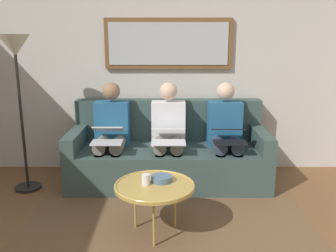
{
  "coord_description": "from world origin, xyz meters",
  "views": [
    {
      "loc": [
        -0.0,
        1.95,
        1.65
      ],
      "look_at": [
        0.0,
        -1.7,
        0.75
      ],
      "focal_mm": 39.55,
      "sensor_mm": 36.0,
      "label": 1
    }
  ],
  "objects_px": {
    "person_middle": "(168,131)",
    "coffee_table": "(154,186)",
    "laptop_black": "(229,135)",
    "person_right": "(111,131)",
    "person_left": "(225,131)",
    "standing_lamp": "(16,63)",
    "laptop_silver": "(107,135)",
    "bowl": "(161,179)",
    "framed_mirror": "(168,44)",
    "cup": "(145,179)",
    "laptop_white": "(168,135)",
    "couch": "(168,154)"
  },
  "relations": [
    {
      "from": "bowl",
      "to": "laptop_white",
      "type": "distance_m",
      "value": 0.84
    },
    {
      "from": "coffee_table",
      "to": "laptop_black",
      "type": "xyz_separation_m",
      "value": [
        -0.75,
        -0.9,
        0.19
      ]
    },
    {
      "from": "framed_mirror",
      "to": "cup",
      "type": "xyz_separation_m",
      "value": [
        0.19,
        1.6,
        -1.06
      ]
    },
    {
      "from": "laptop_silver",
      "to": "framed_mirror",
      "type": "bearing_deg",
      "value": -132.8
    },
    {
      "from": "cup",
      "to": "standing_lamp",
      "type": "height_order",
      "value": "standing_lamp"
    },
    {
      "from": "person_middle",
      "to": "laptop_white",
      "type": "height_order",
      "value": "person_middle"
    },
    {
      "from": "laptop_white",
      "to": "person_right",
      "type": "xyz_separation_m",
      "value": [
        0.64,
        -0.24,
        -0.02
      ]
    },
    {
      "from": "bowl",
      "to": "laptop_black",
      "type": "bearing_deg",
      "value": -130.27
    },
    {
      "from": "coffee_table",
      "to": "bowl",
      "type": "xyz_separation_m",
      "value": [
        -0.06,
        -0.08,
        0.04
      ]
    },
    {
      "from": "person_middle",
      "to": "person_right",
      "type": "bearing_deg",
      "value": 0.0
    },
    {
      "from": "cup",
      "to": "laptop_white",
      "type": "relative_size",
      "value": 0.25
    },
    {
      "from": "couch",
      "to": "laptop_white",
      "type": "height_order",
      "value": "couch"
    },
    {
      "from": "coffee_table",
      "to": "laptop_silver",
      "type": "bearing_deg",
      "value": -60.13
    },
    {
      "from": "laptop_white",
      "to": "person_right",
      "type": "relative_size",
      "value": 0.31
    },
    {
      "from": "couch",
      "to": "laptop_black",
      "type": "height_order",
      "value": "couch"
    },
    {
      "from": "laptop_silver",
      "to": "standing_lamp",
      "type": "distance_m",
      "value": 1.18
    },
    {
      "from": "bowl",
      "to": "laptop_silver",
      "type": "distance_m",
      "value": 1.03
    },
    {
      "from": "bowl",
      "to": "person_right",
      "type": "bearing_deg",
      "value": -61.46
    },
    {
      "from": "bowl",
      "to": "person_middle",
      "type": "relative_size",
      "value": 0.16
    },
    {
      "from": "person_left",
      "to": "person_middle",
      "type": "relative_size",
      "value": 1.0
    },
    {
      "from": "person_left",
      "to": "standing_lamp",
      "type": "xyz_separation_m",
      "value": [
        2.19,
        0.2,
        0.76
      ]
    },
    {
      "from": "laptop_black",
      "to": "couch",
      "type": "bearing_deg",
      "value": -26.22
    },
    {
      "from": "coffee_table",
      "to": "standing_lamp",
      "type": "relative_size",
      "value": 0.4
    },
    {
      "from": "person_right",
      "to": "laptop_silver",
      "type": "height_order",
      "value": "person_right"
    },
    {
      "from": "laptop_black",
      "to": "laptop_white",
      "type": "bearing_deg",
      "value": -0.34
    },
    {
      "from": "person_left",
      "to": "standing_lamp",
      "type": "bearing_deg",
      "value": 5.19
    },
    {
      "from": "coffee_table",
      "to": "laptop_silver",
      "type": "distance_m",
      "value": 1.07
    },
    {
      "from": "cup",
      "to": "person_middle",
      "type": "height_order",
      "value": "person_middle"
    },
    {
      "from": "framed_mirror",
      "to": "laptop_white",
      "type": "height_order",
      "value": "framed_mirror"
    },
    {
      "from": "cup",
      "to": "person_middle",
      "type": "bearing_deg",
      "value": -99.29
    },
    {
      "from": "person_left",
      "to": "coffee_table",
      "type": "bearing_deg",
      "value": 56.7
    },
    {
      "from": "laptop_black",
      "to": "standing_lamp",
      "type": "xyz_separation_m",
      "value": [
        2.19,
        -0.05,
        0.75
      ]
    },
    {
      "from": "person_right",
      "to": "framed_mirror",
      "type": "bearing_deg",
      "value": -144.47
    },
    {
      "from": "cup",
      "to": "laptop_black",
      "type": "distance_m",
      "value": 1.22
    },
    {
      "from": "laptop_silver",
      "to": "standing_lamp",
      "type": "relative_size",
      "value": 0.22
    },
    {
      "from": "cup",
      "to": "person_left",
      "type": "bearing_deg",
      "value": -125.95
    },
    {
      "from": "laptop_black",
      "to": "person_right",
      "type": "height_order",
      "value": "person_right"
    },
    {
      "from": "standing_lamp",
      "to": "person_middle",
      "type": "bearing_deg",
      "value": -172.69
    },
    {
      "from": "framed_mirror",
      "to": "coffee_table",
      "type": "relative_size",
      "value": 2.24
    },
    {
      "from": "framed_mirror",
      "to": "bowl",
      "type": "xyz_separation_m",
      "value": [
        0.06,
        1.53,
        -1.08
      ]
    },
    {
      "from": "framed_mirror",
      "to": "standing_lamp",
      "type": "relative_size",
      "value": 0.9
    },
    {
      "from": "person_right",
      "to": "standing_lamp",
      "type": "xyz_separation_m",
      "value": [
        0.91,
        0.2,
        0.76
      ]
    },
    {
      "from": "framed_mirror",
      "to": "bowl",
      "type": "relative_size",
      "value": 8.38
    },
    {
      "from": "bowl",
      "to": "couch",
      "type": "bearing_deg",
      "value": -92.91
    },
    {
      "from": "framed_mirror",
      "to": "person_middle",
      "type": "distance_m",
      "value": 1.05
    },
    {
      "from": "person_left",
      "to": "laptop_silver",
      "type": "xyz_separation_m",
      "value": [
        1.28,
        0.23,
        0.02
      ]
    },
    {
      "from": "person_middle",
      "to": "coffee_table",
      "type": "bearing_deg",
      "value": 84.3
    },
    {
      "from": "couch",
      "to": "framed_mirror",
      "type": "height_order",
      "value": "framed_mirror"
    },
    {
      "from": "laptop_black",
      "to": "laptop_white",
      "type": "distance_m",
      "value": 0.64
    },
    {
      "from": "cup",
      "to": "standing_lamp",
      "type": "distance_m",
      "value": 1.88
    }
  ]
}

